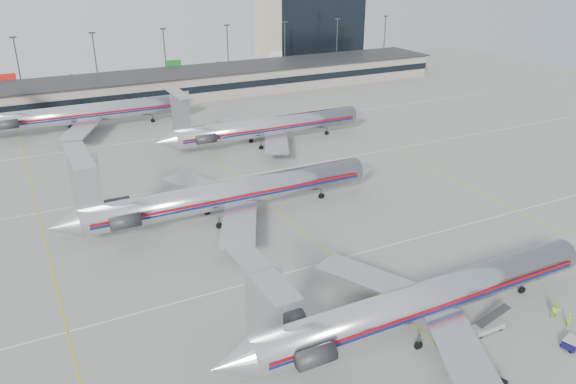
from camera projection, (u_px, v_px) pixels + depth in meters
ground at (387, 303)px, 57.86m from camera, size 260.00×260.00×0.00m
apron_markings at (336, 260)px, 66.05m from camera, size 160.00×0.15×0.02m
terminal at (147, 88)px, 136.84m from camera, size 162.00×17.00×6.25m
light_mast_row at (131, 57)px, 146.20m from camera, size 163.60×0.40×15.28m
distant_building at (309, 23)px, 183.86m from camera, size 30.00×20.00×25.00m
jet_foreground at (422, 300)px, 52.51m from camera, size 43.23×25.46×11.32m
jet_second_row at (226, 194)px, 75.09m from camera, size 46.47×27.36×12.16m
jet_third_row at (265, 127)px, 104.81m from camera, size 43.14×26.53×11.79m
jet_back_row at (81, 114)px, 112.63m from camera, size 46.01×28.30×12.58m
cart_outer at (572, 343)px, 51.05m from camera, size 1.99×1.61×0.99m
belt_loader at (488, 326)px, 53.38m from camera, size 4.14×1.30×2.20m
ramp_worker_near at (569, 320)px, 53.81m from camera, size 0.65×0.71×1.63m
ramp_worker_far at (556, 311)px, 55.02m from camera, size 1.13×1.12×1.84m
cone_right at (575, 336)px, 52.37m from camera, size 0.52×0.52×0.64m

